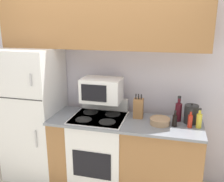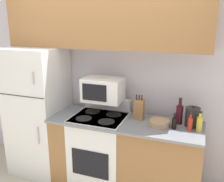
% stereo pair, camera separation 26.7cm
% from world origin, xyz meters
% --- Properties ---
extents(wall_back, '(8.00, 0.05, 2.55)m').
position_xyz_m(wall_back, '(0.00, 0.68, 1.27)').
color(wall_back, silver).
rests_on(wall_back, ground_plane).
extents(lower_cabinets, '(1.77, 0.61, 0.90)m').
position_xyz_m(lower_cabinets, '(0.34, 0.29, 0.45)').
color(lower_cabinets, '#9E6B3D').
rests_on(lower_cabinets, ground_plane).
extents(refrigerator, '(0.69, 0.67, 1.70)m').
position_xyz_m(refrigerator, '(-0.88, 0.32, 0.85)').
color(refrigerator, white).
rests_on(refrigerator, ground_plane).
extents(upper_cabinets, '(2.46, 0.34, 0.60)m').
position_xyz_m(upper_cabinets, '(0.00, 0.49, 2.00)').
color(upper_cabinets, '#9E6B3D').
rests_on(upper_cabinets, refrigerator).
extents(stove, '(0.63, 0.59, 1.08)m').
position_xyz_m(stove, '(0.03, 0.27, 0.47)').
color(stove, white).
rests_on(stove, ground_plane).
extents(microwave, '(0.47, 0.32, 0.28)m').
position_xyz_m(microwave, '(0.03, 0.39, 1.22)').
color(microwave, white).
rests_on(microwave, stove).
extents(knife_block, '(0.11, 0.09, 0.30)m').
position_xyz_m(knife_block, '(0.48, 0.39, 1.03)').
color(knife_block, '#9E6B3D').
rests_on(knife_block, lower_cabinets).
extents(bowl, '(0.23, 0.23, 0.07)m').
position_xyz_m(bowl, '(0.75, 0.26, 0.94)').
color(bowl, tan).
rests_on(bowl, lower_cabinets).
extents(bottle_wine_red, '(0.08, 0.08, 0.30)m').
position_xyz_m(bottle_wine_red, '(0.94, 0.41, 1.02)').
color(bottle_wine_red, '#470F19').
rests_on(bottle_wine_red, lower_cabinets).
extents(bottle_soy_sauce, '(0.05, 0.05, 0.18)m').
position_xyz_m(bottle_soy_sauce, '(0.91, 0.25, 0.98)').
color(bottle_soy_sauce, black).
rests_on(bottle_soy_sauce, lower_cabinets).
extents(bottle_cooking_spray, '(0.06, 0.06, 0.22)m').
position_xyz_m(bottle_cooking_spray, '(1.16, 0.28, 0.99)').
color(bottle_cooking_spray, gold).
rests_on(bottle_cooking_spray, lower_cabinets).
extents(bottle_hot_sauce, '(0.05, 0.05, 0.20)m').
position_xyz_m(bottle_hot_sauce, '(1.07, 0.26, 0.98)').
color(bottle_hot_sauce, red).
rests_on(bottle_hot_sauce, lower_cabinets).
extents(kettle, '(0.16, 0.16, 0.24)m').
position_xyz_m(kettle, '(1.08, 0.39, 1.01)').
color(kettle, black).
rests_on(kettle, lower_cabinets).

